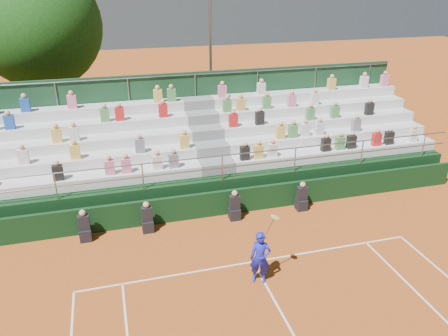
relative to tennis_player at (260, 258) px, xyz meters
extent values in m
plane|color=#A74E1B|center=(0.12, 0.94, -0.84)|extent=(90.00, 90.00, 0.00)
cube|color=white|center=(0.12, 0.94, -0.83)|extent=(11.00, 0.06, 0.01)
cube|color=white|center=(0.12, -2.26, -0.83)|extent=(0.06, 6.40, 0.01)
cube|color=black|center=(0.12, 4.14, -0.34)|extent=(20.00, 0.15, 1.00)
cube|color=black|center=(-5.05, 3.69, -0.62)|extent=(0.40, 0.40, 0.44)
cube|color=black|center=(-5.05, 3.69, -0.14)|extent=(0.38, 0.25, 0.55)
sphere|color=tan|center=(-5.05, 3.69, 0.24)|extent=(0.22, 0.22, 0.22)
cube|color=black|center=(-2.92, 3.69, -0.62)|extent=(0.40, 0.40, 0.44)
cube|color=black|center=(-2.92, 3.69, -0.14)|extent=(0.38, 0.25, 0.55)
sphere|color=tan|center=(-2.92, 3.69, 0.24)|extent=(0.22, 0.22, 0.22)
cube|color=black|center=(0.32, 3.69, -0.62)|extent=(0.40, 0.40, 0.44)
cube|color=black|center=(0.32, 3.69, -0.14)|extent=(0.38, 0.25, 0.55)
sphere|color=tan|center=(0.32, 3.69, 0.24)|extent=(0.22, 0.22, 0.22)
cube|color=black|center=(3.04, 3.69, -0.62)|extent=(0.40, 0.40, 0.44)
cube|color=black|center=(3.04, 3.69, -0.14)|extent=(0.38, 0.25, 0.55)
sphere|color=tan|center=(3.04, 3.69, 0.24)|extent=(0.22, 0.22, 0.22)
cube|color=black|center=(0.12, 7.24, -0.24)|extent=(20.00, 5.20, 1.20)
cube|color=silver|center=(-5.23, 5.56, 0.57)|extent=(9.30, 0.85, 0.42)
cube|color=silver|center=(5.47, 5.56, 0.57)|extent=(9.30, 0.85, 0.42)
cube|color=slate|center=(0.12, 5.56, 0.57)|extent=(1.40, 0.85, 0.42)
cube|color=silver|center=(-5.23, 6.41, 0.99)|extent=(9.30, 0.85, 0.42)
cube|color=silver|center=(5.47, 6.41, 0.99)|extent=(9.30, 0.85, 0.42)
cube|color=slate|center=(0.12, 6.41, 0.99)|extent=(1.40, 0.85, 0.42)
cube|color=silver|center=(-5.23, 7.26, 1.41)|extent=(9.30, 0.85, 0.42)
cube|color=silver|center=(5.47, 7.26, 1.41)|extent=(9.30, 0.85, 0.42)
cube|color=slate|center=(0.12, 7.26, 1.41)|extent=(1.40, 0.85, 0.42)
cube|color=silver|center=(-5.23, 8.11, 1.83)|extent=(9.30, 0.85, 0.42)
cube|color=silver|center=(5.47, 8.11, 1.83)|extent=(9.30, 0.85, 0.42)
cube|color=slate|center=(0.12, 8.11, 1.83)|extent=(1.40, 0.85, 0.42)
cube|color=silver|center=(-5.23, 8.96, 2.25)|extent=(9.30, 0.85, 0.42)
cube|color=silver|center=(5.47, 8.96, 2.25)|extent=(9.30, 0.85, 0.42)
cube|color=slate|center=(0.12, 8.96, 2.25)|extent=(1.40, 0.85, 0.42)
cube|color=#183E23|center=(0.12, 9.49, 1.36)|extent=(20.00, 0.12, 4.40)
cylinder|color=gray|center=(0.12, 4.69, 1.36)|extent=(20.00, 0.05, 0.05)
cylinder|color=gray|center=(0.12, 9.39, 3.46)|extent=(20.00, 0.05, 0.05)
cube|color=black|center=(-5.83, 5.41, 1.06)|extent=(0.36, 0.24, 0.56)
cube|color=pink|center=(-4.02, 5.41, 1.06)|extent=(0.36, 0.24, 0.56)
cube|color=pink|center=(-3.41, 5.41, 1.06)|extent=(0.36, 0.24, 0.56)
cube|color=silver|center=(-2.25, 5.41, 1.06)|extent=(0.36, 0.24, 0.56)
cube|color=slate|center=(-1.63, 5.41, 1.06)|extent=(0.36, 0.24, 0.56)
cube|color=silver|center=(-7.02, 6.26, 1.48)|extent=(0.36, 0.24, 0.56)
cube|color=gold|center=(-5.21, 6.26, 1.48)|extent=(0.36, 0.24, 0.56)
cube|color=slate|center=(-2.79, 6.26, 1.48)|extent=(0.36, 0.24, 0.56)
cube|color=gold|center=(-1.03, 6.26, 1.48)|extent=(0.36, 0.24, 0.56)
cube|color=gold|center=(-5.86, 7.11, 1.90)|extent=(0.36, 0.24, 0.56)
cube|color=silver|center=(-5.22, 7.11, 1.90)|extent=(0.36, 0.24, 0.56)
cube|color=#1E4CB2|center=(-7.60, 7.96, 2.32)|extent=(0.36, 0.24, 0.56)
cube|color=#4C8C4C|center=(-3.99, 7.96, 2.32)|extent=(0.36, 0.24, 0.56)
cube|color=red|center=(-3.39, 7.96, 2.32)|extent=(0.36, 0.24, 0.56)
cube|color=red|center=(-1.59, 7.96, 2.32)|extent=(0.36, 0.24, 0.56)
cube|color=#1E4CB2|center=(-7.07, 8.81, 2.74)|extent=(0.36, 0.24, 0.56)
cube|color=pink|center=(-5.25, 8.81, 2.74)|extent=(0.36, 0.24, 0.56)
cube|color=gold|center=(-1.67, 8.81, 2.74)|extent=(0.36, 0.24, 0.56)
cube|color=#4C8C4C|center=(-1.07, 8.81, 2.74)|extent=(0.36, 0.24, 0.56)
cube|color=black|center=(1.25, 5.41, 1.06)|extent=(0.36, 0.24, 0.56)
cube|color=gold|center=(1.83, 5.41, 1.06)|extent=(0.36, 0.24, 0.56)
cube|color=silver|center=(2.42, 5.41, 1.06)|extent=(0.36, 0.24, 0.56)
cube|color=black|center=(4.82, 5.41, 1.06)|extent=(0.36, 0.24, 0.56)
cube|color=#4C8C4C|center=(5.48, 5.41, 1.06)|extent=(0.36, 0.24, 0.56)
cube|color=black|center=(6.02, 5.41, 1.06)|extent=(0.36, 0.24, 0.56)
cube|color=red|center=(7.25, 5.41, 1.06)|extent=(0.36, 0.24, 0.56)
cube|color=black|center=(7.87, 5.41, 1.06)|extent=(0.36, 0.24, 0.56)
cube|color=silver|center=(9.10, 5.41, 1.06)|extent=(0.36, 0.24, 0.56)
cube|color=gold|center=(3.10, 6.26, 1.48)|extent=(0.36, 0.24, 0.56)
cube|color=#4C8C4C|center=(3.67, 6.26, 1.48)|extent=(0.36, 0.24, 0.56)
cube|color=silver|center=(4.24, 6.26, 1.48)|extent=(0.36, 0.24, 0.56)
cube|color=silver|center=(4.90, 6.26, 1.48)|extent=(0.36, 0.24, 0.56)
cube|color=slate|center=(6.70, 6.26, 1.48)|extent=(0.36, 0.24, 0.56)
cube|color=red|center=(1.27, 7.11, 1.90)|extent=(0.36, 0.24, 0.56)
cube|color=black|center=(2.46, 7.11, 1.90)|extent=(0.36, 0.24, 0.56)
cube|color=#4C8C4C|center=(4.84, 7.11, 1.90)|extent=(0.36, 0.24, 0.56)
cube|color=#4C8C4C|center=(6.07, 7.11, 1.90)|extent=(0.36, 0.24, 0.56)
cube|color=black|center=(7.84, 7.11, 1.90)|extent=(0.36, 0.24, 0.56)
cube|color=#4C8C4C|center=(1.23, 7.96, 2.32)|extent=(0.36, 0.24, 0.56)
cube|color=gold|center=(1.86, 7.96, 2.32)|extent=(0.36, 0.24, 0.56)
cube|color=#4C8C4C|center=(3.08, 7.96, 2.32)|extent=(0.36, 0.24, 0.56)
cube|color=pink|center=(4.29, 7.96, 2.32)|extent=(0.36, 0.24, 0.56)
cube|color=silver|center=(5.45, 7.96, 2.32)|extent=(0.36, 0.24, 0.56)
cube|color=pink|center=(1.24, 8.81, 2.74)|extent=(0.36, 0.24, 0.56)
cube|color=silver|center=(3.11, 8.81, 2.74)|extent=(0.36, 0.24, 0.56)
cube|color=gold|center=(6.71, 8.81, 2.74)|extent=(0.36, 0.24, 0.56)
cube|color=silver|center=(8.49, 8.81, 2.74)|extent=(0.36, 0.24, 0.56)
cube|color=pink|center=(9.65, 8.81, 2.74)|extent=(0.36, 0.24, 0.56)
imported|color=#181EB4|center=(0.00, 0.00, -0.01)|extent=(0.71, 0.60, 1.66)
cylinder|color=gray|center=(0.25, 0.00, 1.01)|extent=(0.26, 0.03, 0.51)
cylinder|color=#E5D866|center=(0.40, 0.00, 1.31)|extent=(0.26, 0.28, 0.14)
cylinder|color=#382614|center=(-6.78, 14.77, 0.92)|extent=(0.50, 0.50, 3.52)
sphere|color=#11370F|center=(-6.78, 14.77, 5.22)|extent=(6.33, 6.33, 6.33)
cylinder|color=gray|center=(2.01, 14.09, 3.05)|extent=(0.16, 0.16, 7.78)
camera|label=1|loc=(-3.85, -9.94, 7.62)|focal=35.00mm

